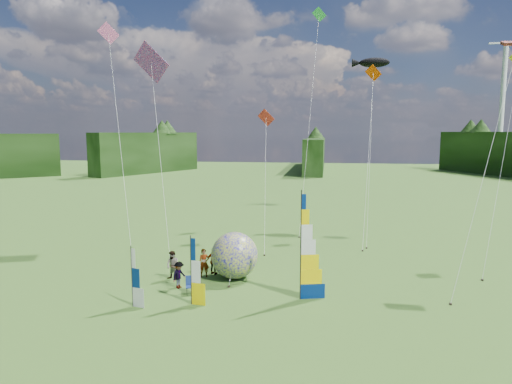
# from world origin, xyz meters

# --- Properties ---
(ground) EXTENTS (220.00, 220.00, 0.00)m
(ground) POSITION_xyz_m (0.00, 0.00, 0.00)
(ground) COLOR #467022
(ground) RESTS_ON ground
(treeline_ring) EXTENTS (210.00, 210.00, 8.00)m
(treeline_ring) POSITION_xyz_m (0.00, 0.00, 4.00)
(treeline_ring) COLOR #335622
(treeline_ring) RESTS_ON ground
(turbine_right) EXTENTS (8.00, 1.20, 30.00)m
(turbine_right) POSITION_xyz_m (45.00, 102.00, 15.00)
(turbine_right) COLOR silver
(turbine_right) RESTS_ON ground
(feather_banner_main) EXTENTS (1.46, 0.49, 5.54)m
(feather_banner_main) POSITION_xyz_m (1.45, 3.25, 2.77)
(feather_banner_main) COLOR navy
(feather_banner_main) RESTS_ON ground
(side_banner_left) EXTENTS (0.96, 0.23, 3.44)m
(side_banner_left) POSITION_xyz_m (-3.94, 1.70, 1.72)
(side_banner_left) COLOR #FFD800
(side_banner_left) RESTS_ON ground
(side_banner_far) EXTENTS (0.89, 0.34, 2.98)m
(side_banner_far) POSITION_xyz_m (-6.77, 0.99, 1.49)
(side_banner_far) COLOR white
(side_banner_far) RESTS_ON ground
(bol_inflatable) EXTENTS (3.06, 3.06, 2.78)m
(bol_inflatable) POSITION_xyz_m (-2.62, 6.14, 1.39)
(bol_inflatable) COLOR #160BA1
(bol_inflatable) RESTS_ON ground
(spectator_a) EXTENTS (0.72, 0.58, 1.72)m
(spectator_a) POSITION_xyz_m (-4.48, 6.08, 0.86)
(spectator_a) COLOR #66594C
(spectator_a) RESTS_ON ground
(spectator_b) EXTENTS (0.93, 0.67, 1.73)m
(spectator_b) POSITION_xyz_m (-6.15, 5.27, 0.86)
(spectator_b) COLOR #66594C
(spectator_b) RESTS_ON ground
(spectator_c) EXTENTS (0.70, 1.04, 1.52)m
(spectator_c) POSITION_xyz_m (-5.34, 3.94, 0.76)
(spectator_c) COLOR #66594C
(spectator_c) RESTS_ON ground
(spectator_d) EXTENTS (1.05, 0.67, 1.66)m
(spectator_d) POSITION_xyz_m (-4.02, 6.66, 0.83)
(spectator_d) COLOR #66594C
(spectator_d) RESTS_ON ground
(camp_chair) EXTENTS (0.70, 0.70, 0.96)m
(camp_chair) POSITION_xyz_m (-4.43, 3.12, 0.48)
(camp_chair) COLOR navy
(camp_chair) RESTS_ON ground
(kite_whale) EXTENTS (9.37, 16.63, 16.86)m
(kite_whale) POSITION_xyz_m (6.19, 19.96, 8.43)
(kite_whale) COLOR black
(kite_whale) RESTS_ON ground
(kite_rainbow_delta) EXTENTS (11.79, 14.16, 16.86)m
(kite_rainbow_delta) POSITION_xyz_m (-9.38, 12.19, 8.43)
(kite_rainbow_delta) COLOR #F61E4E
(kite_rainbow_delta) RESTS_ON ground
(kite_parafoil) EXTENTS (10.33, 12.05, 15.75)m
(kite_parafoil) POSITION_xyz_m (11.46, 7.15, 7.87)
(kite_parafoil) COLOR red
(kite_parafoil) RESTS_ON ground
(small_kite_red) EXTENTS (5.13, 10.47, 11.11)m
(small_kite_red) POSITION_xyz_m (-1.99, 15.07, 5.55)
(small_kite_red) COLOR red
(small_kite_red) RESTS_ON ground
(small_kite_orange) EXTENTS (3.81, 10.10, 14.95)m
(small_kite_orange) POSITION_xyz_m (6.14, 18.26, 7.47)
(small_kite_orange) COLOR #D53F00
(small_kite_orange) RESTS_ON ground
(small_kite_yellow) EXTENTS (10.45, 12.42, 15.04)m
(small_kite_yellow) POSITION_xyz_m (13.96, 11.93, 7.52)
(small_kite_yellow) COLOR yellow
(small_kite_yellow) RESTS_ON ground
(small_kite_pink) EXTENTS (8.49, 9.60, 17.01)m
(small_kite_pink) POSITION_xyz_m (-11.21, 9.60, 8.50)
(small_kite_pink) COLOR pink
(small_kite_pink) RESTS_ON ground
(small_kite_green) EXTENTS (5.01, 13.94, 21.60)m
(small_kite_green) POSITION_xyz_m (1.09, 22.87, 10.80)
(small_kite_green) COLOR green
(small_kite_green) RESTS_ON ground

